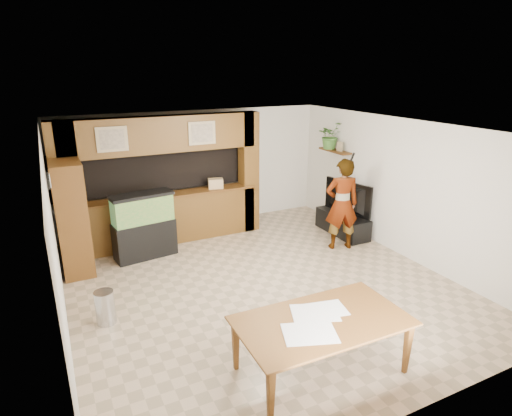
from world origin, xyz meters
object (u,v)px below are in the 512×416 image
pantry_cabinet (72,219)px  dining_table (323,347)px  person (342,204)px  aquarium (144,226)px  television (344,198)px

pantry_cabinet → dining_table: bearing=-60.4°
person → aquarium: bearing=-2.1°
television → person: size_ratio=0.67×
television → person: person is taller
dining_table → television: bearing=51.1°
person → dining_table: (-2.47, -2.96, -0.56)m
aquarium → television: size_ratio=1.03×
aquarium → television: aquarium is taller
pantry_cabinet → dining_table: 4.82m
television → person: 0.80m
aquarium → pantry_cabinet: bearing=177.0°
television → person: (-0.52, -0.60, 0.11)m
pantry_cabinet → person: pantry_cabinet is taller
aquarium → television: 4.19m
television → aquarium: bearing=68.2°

